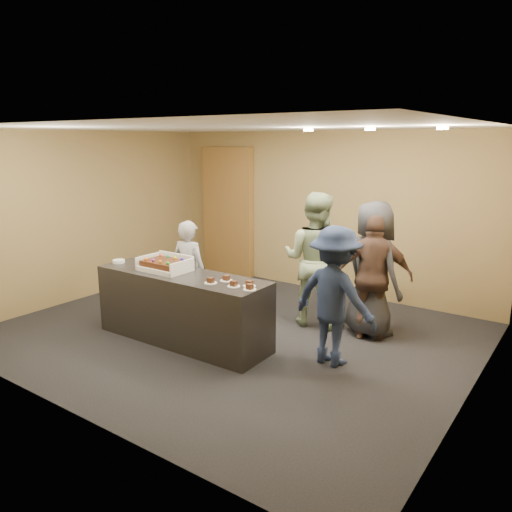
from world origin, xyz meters
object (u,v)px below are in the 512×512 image
object	(u,v)px
person_server_grey	(190,272)
person_dark_suit	(373,269)
cake_box	(166,267)
serving_counter	(183,308)
sheet_cake	(165,263)
storage_cabinet	(228,212)
person_brown_extra	(374,277)
person_sage_man	(314,259)
plate_stack	(119,261)
person_navy_man	(335,296)

from	to	relation	value
person_server_grey	person_dark_suit	distance (m)	2.51
cake_box	serving_counter	bearing A→B (deg)	-4.65
sheet_cake	person_dark_suit	bearing A→B (deg)	36.61
person_dark_suit	serving_counter	bearing A→B (deg)	66.43
storage_cabinet	person_brown_extra	xyz separation A→B (m)	(3.56, -1.49, -0.38)
person_sage_man	storage_cabinet	bearing A→B (deg)	-38.34
plate_stack	cake_box	bearing A→B (deg)	6.47
person_server_grey	person_sage_man	world-z (taller)	person_sage_man
person_navy_man	person_brown_extra	distance (m)	0.98
plate_stack	person_server_grey	size ratio (longest dim) A/B	0.11
sheet_cake	person_brown_extra	world-z (taller)	person_brown_extra
sheet_cake	plate_stack	size ratio (longest dim) A/B	3.28
sheet_cake	person_server_grey	bearing A→B (deg)	100.56
serving_counter	person_dark_suit	xyz separation A→B (m)	(1.89, 1.62, 0.45)
plate_stack	person_server_grey	distance (m)	0.98
storage_cabinet	cake_box	xyz separation A→B (m)	(1.32, -2.97, -0.27)
sheet_cake	person_sage_man	bearing A→B (deg)	48.26
serving_counter	person_dark_suit	bearing A→B (deg)	40.01
cake_box	person_navy_man	size ratio (longest dim) A/B	0.39
person_sage_man	person_brown_extra	xyz separation A→B (m)	(0.88, -0.03, -0.10)
serving_counter	sheet_cake	distance (m)	0.62
storage_cabinet	person_server_grey	size ratio (longest dim) A/B	1.65
plate_stack	person_navy_man	distance (m)	3.05
person_sage_man	person_navy_man	xyz separation A→B (m)	(0.81, -1.00, -0.12)
cake_box	plate_stack	xyz separation A→B (m)	(-0.82, -0.09, -0.02)
storage_cabinet	plate_stack	size ratio (longest dim) A/B	14.66
cake_box	person_navy_man	world-z (taller)	person_navy_man
person_server_grey	person_dark_suit	bearing A→B (deg)	-160.34
serving_counter	person_navy_man	bearing A→B (deg)	15.03
person_server_grey	cake_box	bearing A→B (deg)	96.23
cake_box	sheet_cake	xyz separation A→B (m)	(-0.00, -0.02, 0.05)
person_brown_extra	person_server_grey	bearing A→B (deg)	-2.38
storage_cabinet	person_server_grey	world-z (taller)	storage_cabinet
storage_cabinet	cake_box	size ratio (longest dim) A/B	3.80
cake_box	person_navy_man	bearing A→B (deg)	13.03
cake_box	person_dark_suit	bearing A→B (deg)	36.21
serving_counter	storage_cabinet	world-z (taller)	storage_cabinet
storage_cabinet	person_navy_man	xyz separation A→B (m)	(3.49, -2.47, -0.40)
person_server_grey	person_navy_man	bearing A→B (deg)	173.90
person_dark_suit	sheet_cake	bearing A→B (deg)	62.44
serving_counter	person_sage_man	bearing A→B (deg)	54.33
plate_stack	person_dark_suit	size ratio (longest dim) A/B	0.09
plate_stack	person_server_grey	xyz separation A→B (m)	(0.71, 0.65, -0.18)
plate_stack	person_dark_suit	distance (m)	3.44
cake_box	person_server_grey	xyz separation A→B (m)	(-0.11, 0.55, -0.21)
storage_cabinet	serving_counter	bearing A→B (deg)	-61.74
person_server_grey	person_sage_man	distance (m)	1.76
person_navy_man	person_dark_suit	world-z (taller)	person_dark_suit
cake_box	person_server_grey	size ratio (longest dim) A/B	0.43
person_brown_extra	person_dark_suit	distance (m)	0.15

